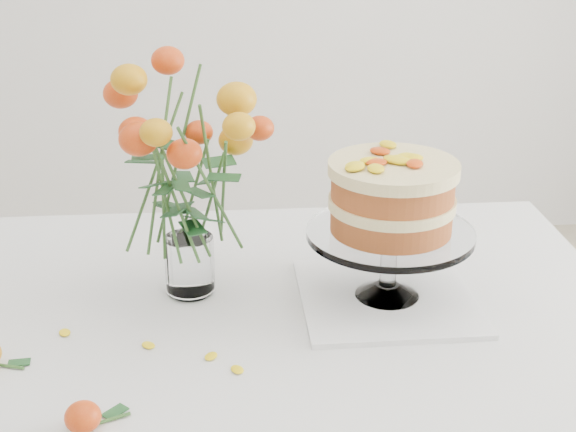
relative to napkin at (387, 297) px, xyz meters
name	(u,v)px	position (x,y,z in m)	size (l,w,h in m)	color
table	(225,353)	(-0.29, -0.02, -0.09)	(1.43, 0.93, 0.76)	tan
napkin	(387,297)	(0.00, 0.00, 0.00)	(0.30, 0.30, 0.01)	white
cake_stand	(392,204)	(0.00, 0.00, 0.18)	(0.29, 0.29, 0.26)	white
rose_vase	(184,158)	(-0.35, 0.05, 0.25)	(0.32, 0.32, 0.44)	white
loose_rose_far	(83,417)	(-0.48, -0.33, 0.02)	(0.09, 0.05, 0.04)	red
stray_petal_a	(148,345)	(-0.41, -0.12, 0.00)	(0.03, 0.02, 0.00)	yellow
stray_petal_b	(211,356)	(-0.31, -0.16, 0.00)	(0.03, 0.02, 0.00)	yellow
stray_petal_c	(237,370)	(-0.27, -0.20, 0.00)	(0.03, 0.02, 0.00)	yellow
stray_petal_d	(65,333)	(-0.55, -0.07, 0.00)	(0.03, 0.02, 0.00)	yellow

